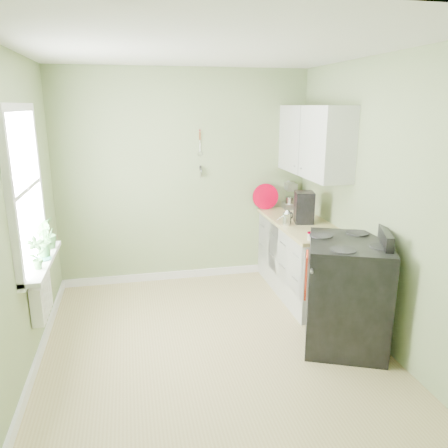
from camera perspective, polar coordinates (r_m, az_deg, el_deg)
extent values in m
cube|color=tan|center=(4.39, -1.57, -15.77)|extent=(3.20, 3.60, 0.02)
cube|color=white|center=(3.79, -1.89, 22.21)|extent=(3.20, 3.60, 0.02)
cube|color=#8D9F6D|center=(5.62, -5.17, 5.98)|extent=(3.20, 0.02, 2.70)
cube|color=#8D9F6D|center=(3.91, -25.56, 0.42)|extent=(0.02, 3.60, 2.70)
cube|color=#8D9F6D|center=(4.45, 19.16, 2.71)|extent=(0.02, 3.60, 2.70)
cube|color=silver|center=(5.41, 10.03, -4.58)|extent=(0.60, 1.60, 0.87)
cube|color=#CDBD7D|center=(5.27, 10.16, 0.07)|extent=(0.64, 1.60, 0.04)
cube|color=silver|center=(5.26, 11.62, 10.59)|extent=(0.35, 1.40, 0.80)
cube|color=white|center=(4.15, -24.73, 4.14)|extent=(0.02, 1.00, 1.30)
cube|color=white|center=(4.09, -25.53, 13.60)|extent=(0.06, 1.14, 0.07)
cube|color=white|center=(4.32, -23.46, -4.78)|extent=(0.06, 1.14, 0.07)
cube|color=white|center=(4.15, -24.46, 4.16)|extent=(0.04, 1.00, 0.04)
cube|color=white|center=(4.30, -22.70, -4.56)|extent=(0.18, 1.14, 0.04)
cube|color=white|center=(4.38, -22.75, -8.87)|extent=(0.12, 0.50, 0.35)
cylinder|color=#CDBD7D|center=(5.56, -3.17, 11.42)|extent=(0.02, 0.02, 0.10)
cylinder|color=silver|center=(5.57, -3.15, 10.19)|extent=(0.01, 0.01, 0.16)
cylinder|color=silver|center=(5.61, -3.10, 6.72)|extent=(0.01, 0.14, 0.14)
cube|color=black|center=(4.38, 15.69, -8.86)|extent=(1.00, 1.07, 1.01)
cube|color=black|center=(4.20, 16.19, -2.39)|extent=(1.00, 1.07, 0.03)
cube|color=black|center=(4.34, 20.03, -1.18)|extent=(0.40, 0.81, 0.16)
cylinder|color=#B2B2B7|center=(4.08, 11.41, -4.48)|extent=(0.30, 0.64, 0.02)
cube|color=#A92B13|center=(4.25, 10.67, -6.55)|extent=(0.12, 0.23, 0.42)
cube|color=#B2B2B7|center=(5.95, 8.57, 2.45)|extent=(0.22, 0.31, 0.08)
cube|color=#B2B2B7|center=(6.04, 8.20, 3.94)|extent=(0.12, 0.09, 0.21)
cube|color=#B2B2B7|center=(5.92, 8.60, 4.92)|extent=(0.16, 0.30, 0.10)
sphere|color=#B2B2B7|center=(6.01, 8.26, 5.37)|extent=(0.11, 0.11, 0.11)
cylinder|color=silver|center=(5.89, 8.79, 2.87)|extent=(0.16, 0.16, 0.13)
cylinder|color=silver|center=(5.10, 8.22, 0.66)|extent=(0.10, 0.10, 0.14)
cone|color=silver|center=(5.08, 8.26, 1.61)|extent=(0.10, 0.10, 0.04)
cylinder|color=silver|center=(5.07, 7.46, 0.87)|extent=(0.10, 0.02, 0.07)
cube|color=black|center=(5.20, 10.41, 2.15)|extent=(0.26, 0.27, 0.37)
cylinder|color=black|center=(5.21, 10.03, 0.95)|extent=(0.12, 0.12, 0.13)
cylinder|color=#A4001B|center=(5.81, 5.44, 3.58)|extent=(0.35, 0.09, 0.34)
cylinder|color=beige|center=(4.57, 11.27, -1.64)|extent=(0.07, 0.07, 0.07)
cylinder|color=#A4001B|center=(4.56, 11.29, -1.14)|extent=(0.08, 0.08, 0.01)
imported|color=#427D3C|center=(4.02, -23.37, -3.49)|extent=(0.18, 0.15, 0.29)
imported|color=#427D3C|center=(4.33, -22.61, -1.94)|extent=(0.21, 0.22, 0.32)
imported|color=#427D3C|center=(4.57, -22.09, -1.07)|extent=(0.20, 0.20, 0.31)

